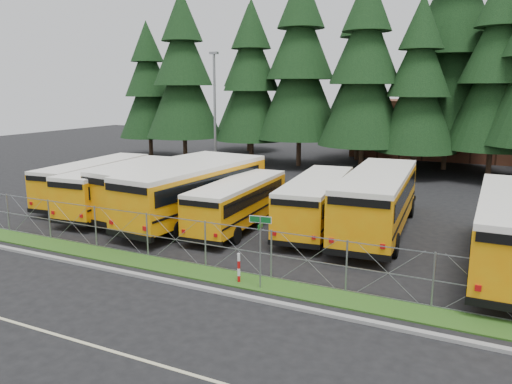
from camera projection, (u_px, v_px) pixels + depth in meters
ground at (238, 263)px, 21.33m from camera, size 120.00×120.00×0.00m
curb at (199, 288)px, 18.59m from camera, size 50.00×0.25×0.12m
grass_verge at (218, 276)px, 19.83m from camera, size 50.00×1.40×0.06m
road_lane_line at (107, 350)px, 14.30m from camera, size 50.00×0.12×0.01m
chainlink_fence at (226, 248)px, 20.24m from camera, size 44.00×0.10×2.00m
brick_building at (463, 129)px, 53.29m from camera, size 22.00×10.00×6.00m
bus_0 at (99, 182)px, 32.21m from camera, size 3.40×10.65×2.74m
bus_1 at (126, 188)px, 30.08m from camera, size 3.32×10.96×2.83m
bus_2 at (174, 187)px, 29.61m from camera, size 4.25×12.27×3.15m
bus_3 at (201, 193)px, 27.79m from camera, size 3.83×12.51×3.23m
bus_4 at (241, 204)px, 26.61m from camera, size 2.78×9.88×2.56m
bus_5 at (318, 203)px, 26.44m from camera, size 3.67×10.71×2.75m
bus_6 at (378, 202)px, 25.47m from camera, size 3.75×12.47×3.22m
street_sign at (260, 237)px, 18.20m from camera, size 0.83×0.55×2.81m
striped_bollard at (239, 268)px, 19.05m from camera, size 0.11×0.11×1.20m
light_standard at (215, 111)px, 40.58m from camera, size 0.70×0.35×10.14m
conifer_0 at (149, 90)px, 53.20m from camera, size 6.43×6.43×14.22m
conifer_1 at (183, 77)px, 49.34m from camera, size 7.56×7.56×16.72m
conifer_2 at (251, 83)px, 48.07m from camera, size 7.04×7.04×15.56m
conifer_3 at (300, 70)px, 45.93m from camera, size 8.10×8.10×17.91m
conifer_4 at (365, 74)px, 41.91m from camera, size 7.64×7.64×16.90m
conifer_5 at (418, 88)px, 40.38m from camera, size 6.63×6.63×14.67m
conifer_6 at (498, 73)px, 39.13m from camera, size 7.67×7.67×16.96m
conifer_10 at (249, 79)px, 57.28m from camera, size 7.47×7.47×16.52m
conifer_11 at (360, 74)px, 49.73m from camera, size 7.84×7.84×17.33m
conifer_12 at (453, 42)px, 43.39m from camera, size 10.14×10.14×22.42m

